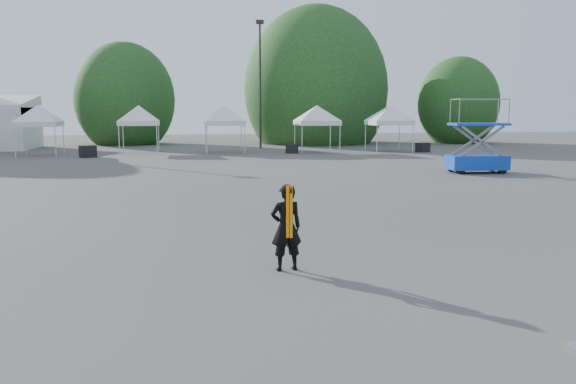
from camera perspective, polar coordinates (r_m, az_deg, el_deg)
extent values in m
plane|color=#474442|center=(12.43, 2.12, -5.50)|extent=(120.00, 120.00, 0.00)
cylinder|color=black|center=(44.19, -2.84, 10.59)|extent=(0.16, 0.16, 9.50)
cube|color=black|center=(44.66, -2.89, 16.88)|extent=(0.60, 0.25, 0.30)
cylinder|color=#382314|center=(52.12, -16.10, 5.95)|extent=(0.36, 0.36, 2.27)
ellipsoid|color=#154118|center=(52.10, -16.22, 9.03)|extent=(4.16, 4.16, 4.78)
cylinder|color=#382314|center=(52.12, 2.81, 6.55)|extent=(0.36, 0.36, 2.80)
ellipsoid|color=#154118|center=(52.14, 2.84, 10.34)|extent=(5.12, 5.12, 5.89)
cylinder|color=#382314|center=(54.66, 16.77, 5.92)|extent=(0.36, 0.36, 2.10)
ellipsoid|color=#154118|center=(54.64, 16.88, 8.63)|extent=(3.84, 3.84, 4.42)
cylinder|color=silver|center=(39.76, -26.01, 4.61)|extent=(0.06, 0.06, 2.00)
cylinder|color=silver|center=(39.16, -22.56, 4.78)|extent=(0.06, 0.06, 2.00)
cylinder|color=silver|center=(42.11, -25.11, 4.83)|extent=(0.06, 0.06, 2.00)
cylinder|color=silver|center=(41.55, -21.84, 4.98)|extent=(0.06, 0.06, 2.00)
cube|color=white|center=(40.59, -23.97, 6.32)|extent=(2.64, 2.64, 0.30)
pyramid|color=white|center=(40.58, -24.07, 8.09)|extent=(3.74, 3.74, 1.10)
cylinder|color=silver|center=(39.71, -16.79, 5.09)|extent=(0.06, 0.06, 2.00)
cylinder|color=silver|center=(39.49, -13.17, 5.21)|extent=(0.06, 0.06, 2.00)
cylinder|color=silver|center=(42.19, -16.40, 5.28)|extent=(0.06, 0.06, 2.00)
cylinder|color=silver|center=(41.99, -12.99, 5.39)|extent=(0.06, 0.06, 2.00)
cube|color=white|center=(40.79, -14.89, 6.76)|extent=(2.70, 2.70, 0.30)
pyramid|color=white|center=(40.78, -14.96, 8.52)|extent=(3.82, 3.82, 1.10)
cylinder|color=silver|center=(38.72, -8.23, 5.29)|extent=(0.06, 0.06, 2.00)
cylinder|color=silver|center=(38.89, -4.43, 5.36)|extent=(0.06, 0.06, 2.00)
cylinder|color=silver|center=(41.29, -8.35, 5.47)|extent=(0.06, 0.06, 2.00)
cylinder|color=silver|center=(41.45, -4.78, 5.53)|extent=(0.06, 0.06, 2.00)
cube|color=white|center=(40.03, -6.48, 6.96)|extent=(2.77, 2.77, 0.30)
pyramid|color=white|center=(40.02, -6.50, 8.75)|extent=(3.92, 3.92, 1.10)
cylinder|color=silver|center=(38.62, 1.43, 5.36)|extent=(0.06, 0.06, 2.00)
cylinder|color=silver|center=(39.24, 5.30, 5.38)|extent=(0.06, 0.06, 2.00)
cylinder|color=silver|center=(41.25, 0.69, 5.55)|extent=(0.06, 0.06, 2.00)
cylinder|color=silver|center=(41.84, 4.32, 5.57)|extent=(0.06, 0.06, 2.00)
cube|color=white|center=(40.18, 2.95, 7.01)|extent=(2.89, 2.89, 0.30)
pyramid|color=white|center=(40.17, 2.96, 8.79)|extent=(4.08, 4.08, 1.10)
cylinder|color=silver|center=(39.77, 9.04, 5.35)|extent=(0.06, 0.06, 2.00)
cylinder|color=silver|center=(40.71, 12.57, 5.32)|extent=(0.06, 0.06, 2.00)
cylinder|color=silver|center=(42.28, 7.87, 5.54)|extent=(0.06, 0.06, 2.00)
cylinder|color=silver|center=(43.16, 11.23, 5.51)|extent=(0.06, 0.06, 2.00)
cube|color=white|center=(41.42, 10.22, 6.93)|extent=(2.84, 2.84, 0.30)
pyramid|color=white|center=(41.42, 10.26, 8.66)|extent=(4.02, 4.02, 1.10)
imported|color=black|center=(10.41, -0.19, -3.62)|extent=(0.64, 0.46, 1.63)
cube|color=orange|center=(10.19, -0.04, -2.02)|extent=(0.13, 0.02, 0.98)
cube|color=#0E47B6|center=(28.36, 18.63, 2.88)|extent=(2.83, 1.60, 0.68)
cube|color=#0E47B6|center=(28.26, 18.80, 6.54)|extent=(2.71, 1.53, 0.11)
cylinder|color=black|center=(27.48, 17.11, 2.15)|extent=(0.42, 0.21, 0.41)
cylinder|color=black|center=(28.30, 20.94, 2.14)|extent=(0.42, 0.21, 0.41)
cylinder|color=black|center=(28.53, 16.27, 2.40)|extent=(0.42, 0.21, 0.41)
cylinder|color=black|center=(29.32, 19.99, 2.38)|extent=(0.42, 0.21, 0.41)
cube|color=black|center=(37.99, -19.67, 3.89)|extent=(1.18, 1.07, 0.75)
cube|color=black|center=(39.30, 0.40, 4.42)|extent=(0.97, 0.85, 0.63)
cube|color=black|center=(41.57, 13.53, 4.42)|extent=(1.06, 0.97, 0.67)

